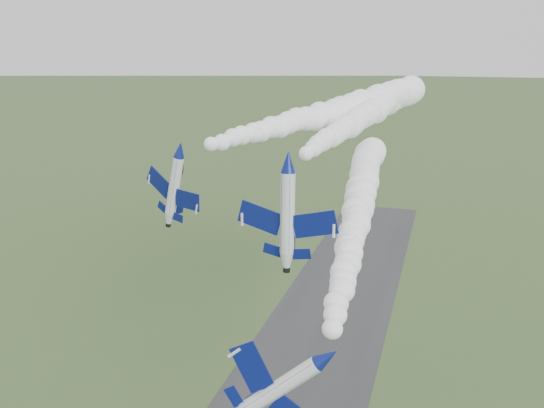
{
  "coord_description": "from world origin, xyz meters",
  "views": [
    {
      "loc": [
        21.2,
        -42.22,
        55.02
      ],
      "look_at": [
        3.01,
        18.9,
        37.85
      ],
      "focal_mm": 40.0,
      "sensor_mm": 36.0,
      "label": 1
    }
  ],
  "objects": [
    {
      "name": "jet_pair_left",
      "position": [
        -9.28,
        22.02,
        42.73
      ],
      "size": [
        9.15,
        10.86,
        3.5
      ],
      "rotation": [
        0.0,
        0.27,
        -0.41
      ],
      "color": "silver"
    },
    {
      "name": "smoke_trail_jet_lead",
      "position": [
        9.77,
        37.69,
        33.35
      ],
      "size": [
        13.27,
        72.81,
        5.3
      ],
      "primitive_type": null,
      "rotation": [
        0.0,
        0.0,
        0.11
      ],
      "color": "white"
    },
    {
      "name": "jet_lead",
      "position": [
        13.36,
        -0.92,
        31.53
      ],
      "size": [
        6.3,
        11.5,
        7.38
      ],
      "rotation": [
        0.0,
        0.88,
        0.11
      ],
      "color": "silver"
    },
    {
      "name": "jet_pair_right",
      "position": [
        3.97,
        21.9,
        42.05
      ],
      "size": [
        12.11,
        14.44,
        3.55
      ],
      "rotation": [
        0.0,
        0.01,
        -0.09
      ],
      "color": "silver"
    },
    {
      "name": "smoke_trail_jet_pair_right",
      "position": [
        7.99,
        55.32,
        43.69
      ],
      "size": [
        11.02,
        60.16,
        5.43
      ],
      "primitive_type": null,
      "rotation": [
        0.0,
        0.0,
        -0.09
      ],
      "color": "white"
    },
    {
      "name": "smoke_trail_jet_pair_left",
      "position": [
        3.0,
        52.25,
        44.25
      ],
      "size": [
        29.07,
        57.7,
        5.4
      ],
      "primitive_type": null,
      "rotation": [
        0.0,
        0.0,
        -0.41
      ],
      "color": "white"
    }
  ]
}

